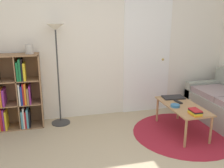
# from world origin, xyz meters

# --- Properties ---
(wall_back) EXTENTS (7.78, 0.11, 2.60)m
(wall_back) POSITION_xyz_m (0.03, 2.23, 1.29)
(wall_back) COLOR silver
(wall_back) RESTS_ON ground_plane
(rug) EXTENTS (1.59, 1.59, 0.01)m
(rug) POSITION_xyz_m (1.06, 1.11, 0.00)
(rug) COLOR maroon
(rug) RESTS_ON ground_plane
(bookshelf) EXTENTS (1.07, 0.34, 1.20)m
(bookshelf) POSITION_xyz_m (-1.63, 2.02, 0.57)
(bookshelf) COLOR #936B47
(bookshelf) RESTS_ON ground_plane
(floor_lamp) EXTENTS (0.31, 0.31, 1.65)m
(floor_lamp) POSITION_xyz_m (-0.79, 1.98, 1.31)
(floor_lamp) COLOR #333333
(floor_lamp) RESTS_ON ground_plane
(coffee_table) EXTENTS (0.48, 1.00, 0.44)m
(coffee_table) POSITION_xyz_m (1.03, 1.18, 0.39)
(coffee_table) COLOR #AD7F51
(coffee_table) RESTS_ON ground_plane
(laptop) EXTENTS (0.37, 0.24, 0.02)m
(laptop) POSITION_xyz_m (1.06, 1.54, 0.45)
(laptop) COLOR black
(laptop) RESTS_ON coffee_table
(bowl) EXTENTS (0.14, 0.14, 0.04)m
(bowl) POSITION_xyz_m (0.89, 1.15, 0.46)
(bowl) COLOR teal
(bowl) RESTS_ON coffee_table
(book_stack_on_table) EXTENTS (0.13, 0.19, 0.08)m
(book_stack_on_table) POSITION_xyz_m (1.00, 0.79, 0.48)
(book_stack_on_table) COLOR orange
(book_stack_on_table) RESTS_ON coffee_table
(remote) EXTENTS (0.07, 0.18, 0.02)m
(remote) POSITION_xyz_m (1.03, 1.32, 0.45)
(remote) COLOR black
(remote) RESTS_ON coffee_table
(vase_on_shelf) EXTENTS (0.13, 0.13, 0.15)m
(vase_on_shelf) POSITION_xyz_m (-1.20, 2.02, 1.27)
(vase_on_shelf) COLOR #B7B2A8
(vase_on_shelf) RESTS_ON bookshelf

